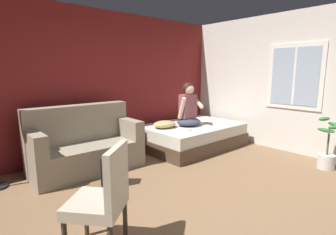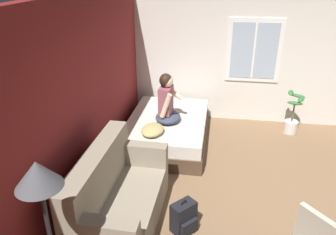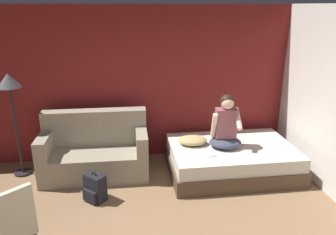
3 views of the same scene
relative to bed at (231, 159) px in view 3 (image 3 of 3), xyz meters
The scene contains 9 objects.
wall_back_accent 2.25m from the bed, 151.26° to the left, with size 10.84×0.16×2.70m, color maroon.
bed is the anchor object (origin of this frame).
couch 2.26m from the bed, behind, with size 1.71×0.85×1.04m.
side_chair 3.46m from the bed, 149.26° to the right, with size 0.65×0.65×0.98m.
person_seated 0.61m from the bed, behind, with size 0.55×0.48×0.88m.
backpack 2.27m from the bed, 165.67° to the right, with size 0.35×0.35×0.46m.
throw_pillow 0.72m from the bed, 167.21° to the left, with size 0.48×0.36×0.14m, color tan.
cell_phone 0.60m from the bed, 141.07° to the right, with size 0.07×0.14×0.01m, color #B7B7BC.
floor_lamp 3.69m from the bed, behind, with size 0.36×0.36×1.70m.
Camera 3 is at (-0.00, -2.85, 2.67)m, focal length 35.00 mm.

